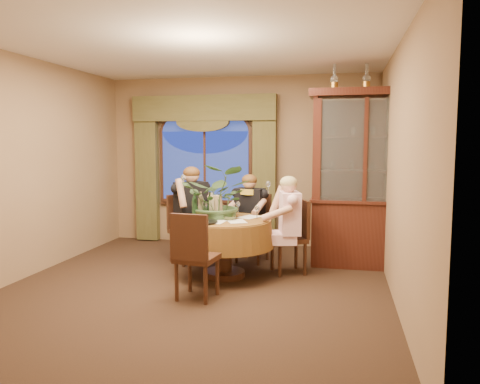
% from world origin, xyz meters
% --- Properties ---
extents(floor, '(5.00, 5.00, 0.00)m').
position_xyz_m(floor, '(0.00, 0.00, 0.00)').
color(floor, black).
rests_on(floor, ground).
extents(wall_back, '(4.50, 0.00, 4.50)m').
position_xyz_m(wall_back, '(0.00, 2.50, 1.40)').
color(wall_back, olive).
rests_on(wall_back, ground).
extents(wall_right, '(0.00, 5.00, 5.00)m').
position_xyz_m(wall_right, '(2.25, 0.00, 1.40)').
color(wall_right, olive).
rests_on(wall_right, ground).
extents(ceiling, '(5.00, 5.00, 0.00)m').
position_xyz_m(ceiling, '(0.00, 0.00, 2.80)').
color(ceiling, white).
rests_on(ceiling, wall_back).
extents(window, '(1.62, 0.10, 1.32)m').
position_xyz_m(window, '(-0.60, 2.43, 1.30)').
color(window, navy).
rests_on(window, wall_back).
extents(arched_transom, '(1.60, 0.06, 0.44)m').
position_xyz_m(arched_transom, '(-0.60, 2.43, 2.08)').
color(arched_transom, navy).
rests_on(arched_transom, wall_back).
extents(drapery_left, '(0.38, 0.14, 2.32)m').
position_xyz_m(drapery_left, '(-1.63, 2.38, 1.18)').
color(drapery_left, '#494621').
rests_on(drapery_left, floor).
extents(drapery_right, '(0.38, 0.14, 2.32)m').
position_xyz_m(drapery_right, '(0.43, 2.38, 1.18)').
color(drapery_right, '#494621').
rests_on(drapery_right, floor).
extents(swag_valance, '(2.45, 0.16, 0.42)m').
position_xyz_m(swag_valance, '(-0.60, 2.35, 2.28)').
color(swag_valance, '#494621').
rests_on(swag_valance, wall_back).
extents(dining_table, '(1.36, 1.36, 0.75)m').
position_xyz_m(dining_table, '(0.23, 0.49, 0.38)').
color(dining_table, brown).
rests_on(dining_table, floor).
extents(china_cabinet, '(1.50, 0.59, 2.43)m').
position_xyz_m(china_cabinet, '(1.97, 1.42, 1.22)').
color(china_cabinet, '#35120C').
rests_on(china_cabinet, floor).
extents(oil_lamp_left, '(0.11, 0.11, 0.34)m').
position_xyz_m(oil_lamp_left, '(1.54, 1.42, 2.60)').
color(oil_lamp_left, '#A5722D').
rests_on(oil_lamp_left, china_cabinet).
extents(oil_lamp_center, '(0.11, 0.11, 0.34)m').
position_xyz_m(oil_lamp_center, '(1.97, 1.42, 2.60)').
color(oil_lamp_center, '#A5722D').
rests_on(oil_lamp_center, china_cabinet).
extents(oil_lamp_right, '(0.11, 0.11, 0.34)m').
position_xyz_m(oil_lamp_right, '(2.39, 1.42, 2.60)').
color(oil_lamp_right, '#A5722D').
rests_on(oil_lamp_right, china_cabinet).
extents(chair_right, '(0.56, 0.56, 0.96)m').
position_xyz_m(chair_right, '(1.00, 0.86, 0.48)').
color(chair_right, black).
rests_on(chair_right, floor).
extents(chair_back_right, '(0.50, 0.50, 0.96)m').
position_xyz_m(chair_back_right, '(0.42, 1.34, 0.48)').
color(chair_back_right, black).
rests_on(chair_back_right, floor).
extents(chair_back, '(0.59, 0.59, 0.96)m').
position_xyz_m(chair_back, '(-0.47, 1.08, 0.48)').
color(chair_back, black).
rests_on(chair_back, floor).
extents(chair_front_left, '(0.47, 0.47, 0.96)m').
position_xyz_m(chair_front_left, '(0.13, -0.36, 0.48)').
color(chair_front_left, black).
rests_on(chair_front_left, floor).
extents(person_pink, '(0.53, 0.56, 1.30)m').
position_xyz_m(person_pink, '(1.03, 0.71, 0.65)').
color(person_pink, '#EFC0CD').
rests_on(person_pink, floor).
extents(person_back, '(0.67, 0.67, 1.39)m').
position_xyz_m(person_back, '(-0.40, 1.06, 0.69)').
color(person_back, black).
rests_on(person_back, floor).
extents(person_scarf, '(0.53, 0.50, 1.27)m').
position_xyz_m(person_scarf, '(0.40, 1.30, 0.64)').
color(person_scarf, black).
rests_on(person_scarf, floor).
extents(stoneware_vase, '(0.15, 0.15, 0.29)m').
position_xyz_m(stoneware_vase, '(0.10, 0.62, 0.89)').
color(stoneware_vase, '#927B5D').
rests_on(stoneware_vase, dining_table).
extents(centerpiece_plant, '(0.89, 0.99, 0.77)m').
position_xyz_m(centerpiece_plant, '(0.12, 0.63, 1.34)').
color(centerpiece_plant, '#36532E').
rests_on(centerpiece_plant, dining_table).
extents(olive_bowl, '(0.15, 0.15, 0.05)m').
position_xyz_m(olive_bowl, '(0.31, 0.43, 0.77)').
color(olive_bowl, '#4B542B').
rests_on(olive_bowl, dining_table).
extents(cheese_platter, '(0.38, 0.38, 0.02)m').
position_xyz_m(cheese_platter, '(0.03, 0.15, 0.76)').
color(cheese_platter, black).
rests_on(cheese_platter, dining_table).
extents(wine_bottle_0, '(0.07, 0.07, 0.33)m').
position_xyz_m(wine_bottle_0, '(0.05, 0.53, 0.92)').
color(wine_bottle_0, tan).
rests_on(wine_bottle_0, dining_table).
extents(wine_bottle_1, '(0.07, 0.07, 0.33)m').
position_xyz_m(wine_bottle_1, '(-0.01, 0.64, 0.92)').
color(wine_bottle_1, black).
rests_on(wine_bottle_1, dining_table).
extents(wine_bottle_2, '(0.07, 0.07, 0.33)m').
position_xyz_m(wine_bottle_2, '(-0.15, 0.43, 0.92)').
color(wine_bottle_2, black).
rests_on(wine_bottle_2, dining_table).
extents(wine_bottle_3, '(0.07, 0.07, 0.33)m').
position_xyz_m(wine_bottle_3, '(-0.12, 0.61, 0.92)').
color(wine_bottle_3, tan).
rests_on(wine_bottle_3, dining_table).
extents(tasting_paper_0, '(0.32, 0.36, 0.00)m').
position_xyz_m(tasting_paper_0, '(0.42, 0.34, 0.75)').
color(tasting_paper_0, white).
rests_on(tasting_paper_0, dining_table).
extents(tasting_paper_1, '(0.32, 0.36, 0.00)m').
position_xyz_m(tasting_paper_1, '(0.51, 0.70, 0.75)').
color(tasting_paper_1, white).
rests_on(tasting_paper_1, dining_table).
extents(tasting_paper_2, '(0.24, 0.32, 0.00)m').
position_xyz_m(tasting_paper_2, '(0.18, 0.26, 0.75)').
color(tasting_paper_2, white).
rests_on(tasting_paper_2, dining_table).
extents(wine_glass_person_pink, '(0.07, 0.07, 0.18)m').
position_xyz_m(wine_glass_person_pink, '(0.63, 0.60, 0.84)').
color(wine_glass_person_pink, silver).
rests_on(wine_glass_person_pink, dining_table).
extents(wine_glass_person_back, '(0.07, 0.07, 0.18)m').
position_xyz_m(wine_glass_person_back, '(-0.08, 0.77, 0.84)').
color(wine_glass_person_back, silver).
rests_on(wine_glass_person_back, dining_table).
extents(wine_glass_person_scarf, '(0.07, 0.07, 0.18)m').
position_xyz_m(wine_glass_person_scarf, '(0.31, 0.90, 0.84)').
color(wine_glass_person_scarf, silver).
rests_on(wine_glass_person_scarf, dining_table).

